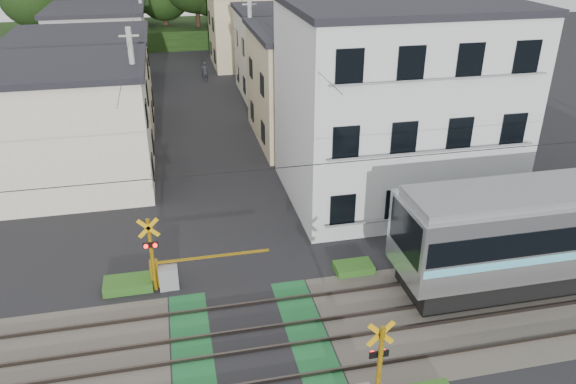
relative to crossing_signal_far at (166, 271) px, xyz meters
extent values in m
plane|color=black|center=(2.59, -3.65, -0.71)|extent=(120.00, 120.00, 0.00)
cube|color=#47423A|center=(2.59, -3.65, -0.71)|extent=(120.00, 6.00, 0.00)
cube|color=black|center=(2.59, -3.65, -0.71)|extent=(5.20, 120.00, 0.00)
cube|color=#145126|center=(0.69, -3.65, -0.70)|extent=(1.30, 6.00, 0.00)
cube|color=#145126|center=(4.49, -3.65, -0.70)|extent=(1.30, 6.00, 0.00)
cube|color=#3F3833|center=(2.59, -5.55, -0.64)|extent=(120.00, 0.08, 0.14)
cube|color=#3F3833|center=(2.59, -4.15, -0.64)|extent=(120.00, 0.08, 0.14)
cube|color=#3F3833|center=(2.59, -3.15, -0.64)|extent=(120.00, 0.08, 0.14)
cube|color=#3F3833|center=(2.59, -1.75, -0.64)|extent=(120.00, 0.08, 0.14)
cube|color=black|center=(11.11, -2.45, -0.39)|extent=(2.55, 2.34, 0.64)
cube|color=black|center=(8.29, -2.45, 2.04)|extent=(0.10, 2.56, 1.66)
cylinder|color=#EBA70C|center=(5.59, -7.25, 0.79)|extent=(0.14, 0.14, 3.00)
cube|color=#EBA70C|center=(5.59, -7.15, 1.99)|extent=(0.77, 0.05, 0.77)
cube|color=#EBA70C|center=(5.59, -7.15, 1.99)|extent=(0.77, 0.05, 0.77)
cube|color=black|center=(5.59, -7.15, 1.29)|extent=(0.55, 0.05, 0.20)
sphere|color=#FF0C07|center=(5.43, -7.09, 1.29)|extent=(0.16, 0.16, 0.16)
sphere|color=#FF0C07|center=(5.75, -7.09, 1.29)|extent=(0.16, 0.16, 0.16)
cylinder|color=#EBA70C|center=(-0.41, -0.05, 0.79)|extent=(0.14, 0.14, 3.00)
cube|color=#EBA70C|center=(-0.41, -0.15, 1.99)|extent=(0.77, 0.05, 0.77)
cube|color=#EBA70C|center=(-0.41, -0.15, 1.99)|extent=(0.77, 0.05, 0.77)
cube|color=black|center=(-0.41, -0.15, 1.29)|extent=(0.55, 0.05, 0.20)
sphere|color=#FF0C07|center=(-0.57, -0.21, 1.29)|extent=(0.16, 0.16, 0.16)
sphere|color=#FF0C07|center=(-0.25, -0.21, 1.29)|extent=(0.16, 0.16, 0.16)
cube|color=gray|center=(0.09, -0.05, -0.26)|extent=(0.70, 0.50, 0.90)
cube|color=#EBA70C|center=(-0.41, 0.20, -0.16)|extent=(0.30, 0.30, 1.10)
cube|color=#EBA70C|center=(1.84, 0.20, 0.29)|extent=(4.20, 0.08, 0.08)
cube|color=silver|center=(11.09, 5.85, 3.79)|extent=(10.00, 8.00, 9.00)
cube|color=black|center=(11.09, 5.85, 8.44)|extent=(10.20, 8.16, 0.30)
cube|color=black|center=(7.39, 1.82, 0.79)|extent=(1.10, 0.06, 1.40)
cube|color=black|center=(9.84, 1.82, 0.79)|extent=(1.10, 0.06, 1.40)
cube|color=black|center=(12.29, 1.82, 0.79)|extent=(1.10, 0.06, 1.40)
cube|color=black|center=(14.74, 1.82, 0.79)|extent=(1.10, 0.06, 1.40)
cube|color=gray|center=(11.09, 1.60, 0.19)|extent=(9.00, 0.06, 0.08)
cube|color=black|center=(7.39, 1.82, 3.79)|extent=(1.10, 0.06, 1.40)
cube|color=black|center=(9.84, 1.82, 3.79)|extent=(1.10, 0.06, 1.40)
cube|color=black|center=(12.29, 1.82, 3.79)|extent=(1.10, 0.06, 1.40)
cube|color=black|center=(14.74, 1.82, 3.79)|extent=(1.10, 0.06, 1.40)
cube|color=gray|center=(11.09, 1.60, 3.19)|extent=(9.00, 0.06, 0.08)
cube|color=black|center=(7.39, 1.82, 6.79)|extent=(1.10, 0.06, 1.40)
cube|color=black|center=(9.84, 1.82, 6.79)|extent=(1.10, 0.06, 1.40)
cube|color=black|center=(12.29, 1.82, 6.79)|extent=(1.10, 0.06, 1.40)
cube|color=black|center=(14.74, 1.82, 6.79)|extent=(1.10, 0.06, 1.40)
cube|color=gray|center=(11.09, 1.60, 6.19)|extent=(9.00, 0.06, 0.08)
cube|color=beige|center=(-3.91, 10.35, 2.29)|extent=(7.00, 7.00, 6.00)
cube|color=black|center=(-3.91, 10.35, 5.44)|extent=(7.35, 7.35, 0.30)
cube|color=black|center=(-0.38, 8.60, 0.59)|extent=(0.06, 1.00, 1.20)
cube|color=black|center=(-0.38, 12.10, 0.59)|extent=(0.06, 1.00, 1.20)
cube|color=black|center=(-0.38, 8.60, 3.39)|extent=(0.06, 1.00, 1.20)
cube|color=black|center=(-0.38, 12.10, 3.39)|extent=(0.06, 1.00, 1.20)
cube|color=#C5B58B|center=(9.39, 14.35, 2.54)|extent=(7.00, 8.00, 6.50)
cube|color=black|center=(9.39, 14.35, 5.94)|extent=(7.35, 8.40, 0.30)
cube|color=black|center=(5.86, 12.35, 0.59)|extent=(0.06, 1.00, 1.20)
cube|color=black|center=(5.86, 16.35, 0.59)|extent=(0.06, 1.00, 1.20)
cube|color=black|center=(5.86, 12.35, 3.39)|extent=(0.06, 1.00, 1.20)
cube|color=black|center=(5.86, 16.35, 3.39)|extent=(0.06, 1.00, 1.20)
cube|color=#C5B58B|center=(-4.41, 19.35, 2.19)|extent=(8.00, 7.00, 5.80)
cube|color=black|center=(-4.41, 19.35, 5.24)|extent=(8.40, 7.35, 0.30)
cube|color=black|center=(-0.38, 17.60, 0.59)|extent=(0.06, 1.00, 1.20)
cube|color=black|center=(-0.38, 21.10, 0.59)|extent=(0.06, 1.00, 1.20)
cube|color=black|center=(-0.38, 17.60, 3.39)|extent=(0.06, 1.00, 1.20)
cube|color=black|center=(-0.38, 21.10, 3.39)|extent=(0.06, 1.00, 1.20)
cube|color=beige|center=(9.79, 24.35, 2.39)|extent=(7.00, 7.00, 6.20)
cube|color=black|center=(9.79, 24.35, 5.64)|extent=(7.35, 7.35, 0.30)
cube|color=black|center=(6.26, 22.60, 0.59)|extent=(0.06, 1.00, 1.20)
cube|color=black|center=(6.26, 26.10, 0.59)|extent=(0.06, 1.00, 1.20)
cube|color=black|center=(6.26, 22.60, 3.39)|extent=(0.06, 1.00, 1.20)
cube|color=black|center=(6.26, 26.10, 3.39)|extent=(0.06, 1.00, 1.20)
cube|color=#A6A9AB|center=(-4.21, 29.35, 2.29)|extent=(7.00, 8.00, 6.00)
cube|color=black|center=(-4.21, 29.35, 5.44)|extent=(7.35, 8.40, 0.30)
cube|color=black|center=(-0.68, 27.35, 0.59)|extent=(0.06, 1.00, 1.20)
cube|color=black|center=(-0.68, 31.35, 0.59)|extent=(0.06, 1.00, 1.20)
cube|color=black|center=(-0.68, 27.35, 3.39)|extent=(0.06, 1.00, 1.20)
cube|color=black|center=(-0.68, 31.35, 3.39)|extent=(0.06, 1.00, 1.20)
cube|color=#C5B58B|center=(9.09, 34.35, 2.49)|extent=(8.00, 7.00, 6.40)
cube|color=black|center=(5.06, 32.60, 0.59)|extent=(0.06, 1.00, 1.20)
cube|color=black|center=(5.06, 36.10, 0.59)|extent=(0.06, 1.00, 1.20)
cube|color=black|center=(5.06, 32.60, 3.39)|extent=(0.06, 1.00, 1.20)
cube|color=black|center=(5.06, 36.10, 3.39)|extent=(0.06, 1.00, 1.20)
cube|color=#1A3110|center=(2.59, 46.35, 0.29)|extent=(40.00, 10.00, 2.00)
cylinder|color=#332114|center=(-11.42, 43.19, 1.49)|extent=(0.50, 0.50, 4.40)
cylinder|color=#332114|center=(-8.50, 44.59, 2.02)|extent=(0.50, 0.50, 5.46)
cylinder|color=#332114|center=(-6.30, 45.36, 1.76)|extent=(0.50, 0.50, 4.93)
cylinder|color=#332114|center=(-4.54, 45.38, 1.72)|extent=(0.50, 0.50, 4.86)
cylinder|color=#332114|center=(-1.37, 46.37, 1.93)|extent=(0.50, 0.50, 5.28)
cylinder|color=#332114|center=(1.15, 45.60, 1.35)|extent=(0.50, 0.50, 4.12)
cylinder|color=#332114|center=(4.50, 43.89, 2.08)|extent=(0.50, 0.50, 5.58)
cylinder|color=#332114|center=(6.05, 43.84, 1.81)|extent=(0.50, 0.50, 5.04)
cylinder|color=#332114|center=(9.04, 41.79, 1.84)|extent=(0.50, 0.50, 5.11)
cylinder|color=#332114|center=(11.40, 43.30, 1.59)|extent=(0.50, 0.50, 4.59)
cylinder|color=#332114|center=(14.50, 46.23, 1.79)|extent=(0.50, 0.50, 5.00)
cylinder|color=#332114|center=(16.51, 45.78, 2.20)|extent=(0.50, 0.50, 5.81)
cube|color=black|center=(8.59, -2.45, 4.89)|extent=(60.00, 0.02, 0.02)
cylinder|color=#A5A5A0|center=(-0.81, 9.35, 3.29)|extent=(0.26, 0.26, 8.00)
cube|color=#A5A5A0|center=(-0.81, 9.35, 6.89)|extent=(0.90, 0.08, 0.08)
cylinder|color=#A5A5A0|center=(6.19, 18.35, 3.29)|extent=(0.26, 0.26, 8.00)
cube|color=#A5A5A0|center=(6.19, 18.35, 6.89)|extent=(0.90, 0.08, 0.08)
cylinder|color=#A5A5A0|center=(-0.81, 30.35, 3.29)|extent=(0.26, 0.26, 8.00)
cube|color=black|center=(-0.81, 19.85, 6.69)|extent=(0.02, 42.00, 0.02)
cube|color=black|center=(6.19, 19.85, 6.69)|extent=(0.02, 42.00, 0.02)
imported|color=#22232B|center=(3.86, 29.11, 0.13)|extent=(0.62, 0.42, 1.68)
cube|color=#2D5E1E|center=(-1.41, 0.25, -0.53)|extent=(1.80, 1.00, 0.36)
cube|color=#2D5E1E|center=(7.19, -0.45, -0.56)|extent=(1.50, 0.90, 0.30)
camera|label=1|loc=(0.74, -17.92, 11.83)|focal=35.00mm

